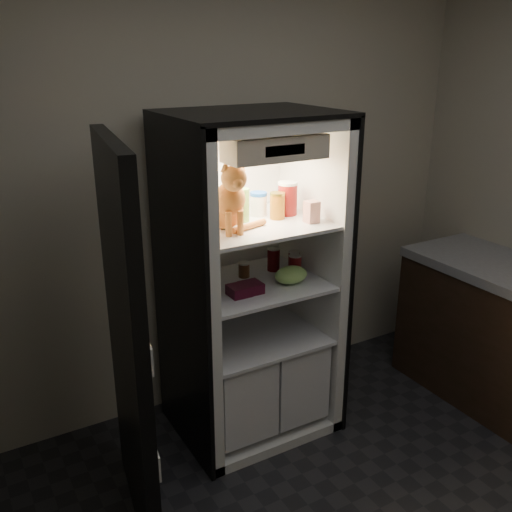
# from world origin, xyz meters

# --- Properties ---
(room_shell) EXTENTS (3.60, 3.60, 3.60)m
(room_shell) POSITION_xyz_m (0.00, 0.00, 1.62)
(room_shell) COLOR white
(room_shell) RESTS_ON floor
(refrigerator) EXTENTS (0.90, 0.72, 1.88)m
(refrigerator) POSITION_xyz_m (0.00, 1.38, 0.79)
(refrigerator) COLOR white
(refrigerator) RESTS_ON floor
(fridge_door) EXTENTS (0.20, 0.87, 1.85)m
(fridge_door) POSITION_xyz_m (-0.85, 0.96, 0.91)
(fridge_door) COLOR black
(fridge_door) RESTS_ON floor
(tabby_cat) EXTENTS (0.32, 0.37, 0.39)m
(tabby_cat) POSITION_xyz_m (-0.18, 1.27, 1.43)
(tabby_cat) COLOR #BF4E18
(tabby_cat) RESTS_ON refrigerator
(parmesan_shaker) EXTENTS (0.07, 0.07, 0.18)m
(parmesan_shaker) POSITION_xyz_m (-0.04, 1.37, 1.38)
(parmesan_shaker) COLOR green
(parmesan_shaker) RESTS_ON refrigerator
(mayo_tub) EXTENTS (0.10, 0.10, 0.13)m
(mayo_tub) POSITION_xyz_m (0.09, 1.43, 1.36)
(mayo_tub) COLOR white
(mayo_tub) RESTS_ON refrigerator
(salsa_jar) EXTENTS (0.08, 0.08, 0.15)m
(salsa_jar) POSITION_xyz_m (0.15, 1.32, 1.36)
(salsa_jar) COLOR maroon
(salsa_jar) RESTS_ON refrigerator
(pepper_jar) EXTENTS (0.11, 0.11, 0.19)m
(pepper_jar) POSITION_xyz_m (0.24, 1.36, 1.38)
(pepper_jar) COLOR maroon
(pepper_jar) RESTS_ON refrigerator
(cream_carton) EXTENTS (0.07, 0.07, 0.12)m
(cream_carton) POSITION_xyz_m (0.27, 1.16, 1.35)
(cream_carton) COLOR white
(cream_carton) RESTS_ON refrigerator
(soda_can_a) EXTENTS (0.07, 0.07, 0.14)m
(soda_can_a) POSITION_xyz_m (0.19, 1.42, 1.01)
(soda_can_a) COLOR black
(soda_can_a) RESTS_ON refrigerator
(soda_can_b) EXTENTS (0.07, 0.07, 0.13)m
(soda_can_b) POSITION_xyz_m (0.28, 1.34, 1.00)
(soda_can_b) COLOR black
(soda_can_b) RESTS_ON refrigerator
(soda_can_c) EXTENTS (0.07, 0.07, 0.14)m
(soda_can_c) POSITION_xyz_m (0.23, 1.26, 1.01)
(soda_can_c) COLOR black
(soda_can_c) RESTS_ON refrigerator
(condiment_jar) EXTENTS (0.06, 0.06, 0.09)m
(condiment_jar) POSITION_xyz_m (-0.01, 1.42, 0.98)
(condiment_jar) COLOR #4F2D16
(condiment_jar) RESTS_ON refrigerator
(grape_bag) EXTENTS (0.19, 0.14, 0.10)m
(grape_bag) POSITION_xyz_m (0.17, 1.21, 0.99)
(grape_bag) COLOR #8BC35B
(grape_bag) RESTS_ON refrigerator
(berry_box_left) EXTENTS (0.11, 0.11, 0.06)m
(berry_box_left) POSITION_xyz_m (-0.16, 1.20, 0.97)
(berry_box_left) COLOR #4C0C20
(berry_box_left) RESTS_ON refrigerator
(berry_box_right) EXTENTS (0.11, 0.11, 0.06)m
(berry_box_right) POSITION_xyz_m (-0.09, 1.20, 0.97)
(berry_box_right) COLOR #4C0C20
(berry_box_right) RESTS_ON refrigerator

